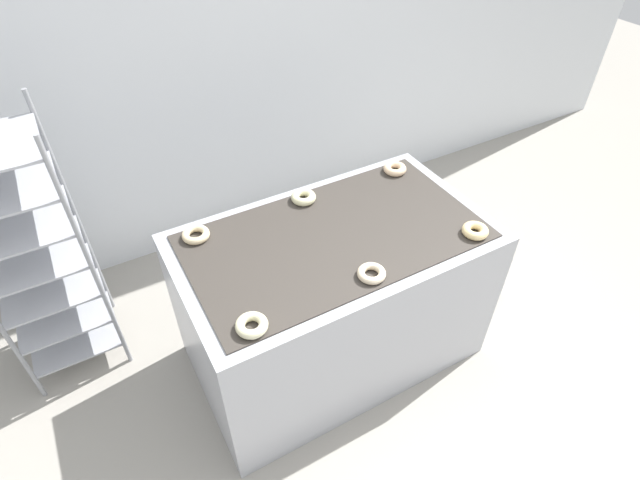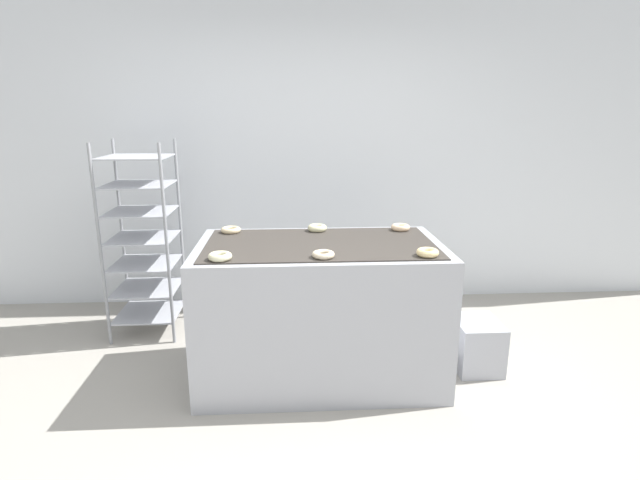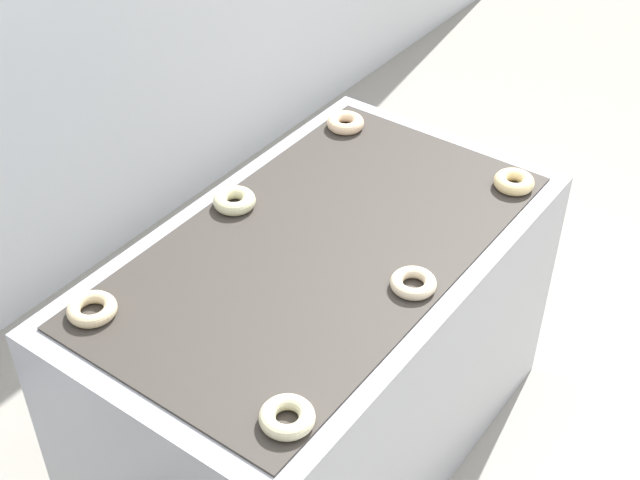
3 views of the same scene
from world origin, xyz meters
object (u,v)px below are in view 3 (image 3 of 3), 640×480
object	(u,v)px
donut_near_center	(414,283)
donut_far_center	(234,201)
donut_near_right	(514,182)
donut_far_left	(92,309)
donut_near_left	(287,417)
fryer_machine	(320,354)
donut_far_right	(345,123)
glaze_bin	(468,252)

from	to	relation	value
donut_near_center	donut_far_center	xyz separation A→B (m)	(-0.00, 0.65, 0.00)
donut_near_right	donut_far_left	distance (m)	1.36
donut_near_left	donut_far_center	distance (m)	0.88
donut_near_left	donut_far_center	bearing A→B (deg)	48.60
fryer_machine	donut_far_right	size ratio (longest dim) A/B	11.92
donut_near_center	donut_near_right	distance (m)	0.60
donut_near_left	donut_far_center	xyz separation A→B (m)	(0.58, 0.66, 0.00)
donut_near_center	donut_far_right	distance (m)	0.86
donut_far_right	donut_far_center	bearing A→B (deg)	178.83
donut_near_right	donut_far_right	xyz separation A→B (m)	(-0.02, 0.64, -0.00)
glaze_bin	donut_near_center	size ratio (longest dim) A/B	2.79
donut_near_left	donut_near_center	world-z (taller)	donut_near_left
donut_near_right	donut_far_center	world-z (taller)	same
glaze_bin	donut_near_right	world-z (taller)	donut_near_right
glaze_bin	donut_far_left	distance (m)	1.86
donut_near_left	donut_near_right	bearing A→B (deg)	0.26
glaze_bin	donut_far_center	distance (m)	1.36
fryer_machine	donut_near_right	xyz separation A→B (m)	(0.60, -0.33, 0.48)
donut_near_left	donut_far_right	distance (m)	1.34
fryer_machine	donut_far_center	bearing A→B (deg)	90.53
donut_far_center	donut_far_right	distance (m)	0.59
fryer_machine	donut_near_right	distance (m)	0.84
donut_near_right	donut_far_center	xyz separation A→B (m)	(-0.61, 0.65, 0.00)
donut_near_center	donut_far_left	size ratio (longest dim) A/B	0.96
donut_near_right	fryer_machine	bearing A→B (deg)	151.73
glaze_bin	donut_far_right	distance (m)	0.96
donut_near_center	donut_near_right	bearing A→B (deg)	-0.52
donut_near_right	donut_far_left	size ratio (longest dim) A/B	0.96
donut_near_center	donut_near_right	world-z (taller)	donut_near_right
donut_far_center	fryer_machine	bearing A→B (deg)	-89.47
glaze_bin	donut_near_left	xyz separation A→B (m)	(-1.66, -0.34, 0.76)
glaze_bin	donut_near_center	bearing A→B (deg)	-163.06
donut_near_center	donut_far_left	bearing A→B (deg)	133.15
donut_far_left	fryer_machine	bearing A→B (deg)	-28.11
donut_near_left	donut_far_right	bearing A→B (deg)	28.97
donut_near_right	donut_far_left	xyz separation A→B (m)	(-1.20, 0.64, -0.00)
fryer_machine	donut_far_center	xyz separation A→B (m)	(-0.00, 0.33, 0.48)
fryer_machine	donut_far_right	xyz separation A→B (m)	(0.59, 0.32, 0.48)
donut_far_left	donut_far_right	bearing A→B (deg)	-0.11
fryer_machine	glaze_bin	size ratio (longest dim) A/B	4.33
fryer_machine	donut_near_left	bearing A→B (deg)	-150.52
glaze_bin	donut_far_left	size ratio (longest dim) A/B	2.68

